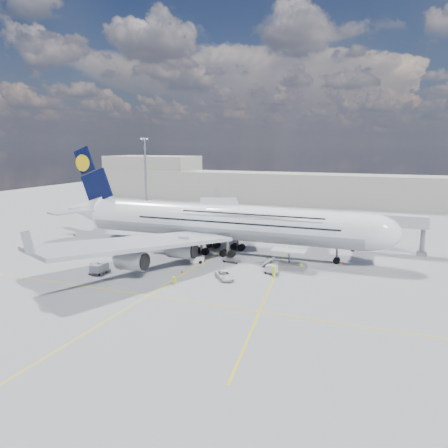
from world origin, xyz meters
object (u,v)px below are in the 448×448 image
at_px(jet_bridge, 368,222).
at_px(cone_wing_right_inner, 182,272).
at_px(dolly_nose_far, 272,269).
at_px(catering_truck_outer, 181,219).
at_px(airliner, 221,222).
at_px(dolly_back, 94,244).
at_px(light_mast, 146,176).
at_px(crew_wing, 91,266).
at_px(dolly_nose_near, 232,260).
at_px(cone_wing_left_inner, 211,241).
at_px(cone_wing_right_outer, 121,268).
at_px(service_van, 224,275).
at_px(catering_truck_inner, 221,225).
at_px(dolly_row_a, 105,253).
at_px(dolly_row_b, 96,269).
at_px(cargo_loader, 288,262).
at_px(baggage_tug, 197,259).
at_px(cone_nose, 343,264).
at_px(crew_van, 274,271).
at_px(crew_nose, 301,267).
at_px(crew_tug, 174,281).
at_px(cone_wing_left_outer, 220,233).
at_px(cone_tail, 74,235).
at_px(dolly_row_c, 103,267).
at_px(crew_loader, 270,259).

height_order(jet_bridge, cone_wing_right_inner, jet_bridge).
xyz_separation_m(dolly_nose_far, catering_truck_outer, (-38.06, 38.12, 0.84)).
distance_m(airliner, dolly_back, 31.12).
distance_m(light_mast, crew_wing, 62.57).
xyz_separation_m(dolly_nose_near, cone_wing_left_inner, (-11.05, 15.23, -0.15)).
xyz_separation_m(catering_truck_outer, cone_wing_right_outer, (10.87, -46.17, -1.42)).
relative_size(jet_bridge, service_van, 3.73).
distance_m(catering_truck_inner, crew_wing, 43.42).
relative_size(light_mast, dolly_row_a, 6.97).
height_order(dolly_row_b, dolly_nose_far, dolly_row_b).
height_order(cargo_loader, baggage_tug, cargo_loader).
bearing_deg(cone_nose, service_van, -137.33).
bearing_deg(crew_van, jet_bridge, -63.24).
distance_m(dolly_row_b, cone_wing_left_inner, 33.39).
relative_size(airliner, service_van, 15.71).
bearing_deg(crew_nose, cargo_loader, 138.10).
bearing_deg(cone_nose, crew_tug, -137.10).
height_order(dolly_back, cone_nose, cone_nose).
bearing_deg(dolly_row_a, cone_wing_right_inner, -25.83).
height_order(airliner, cone_wing_left_outer, airliner).
distance_m(airliner, jet_bridge, 31.50).
xyz_separation_m(crew_nose, cone_wing_left_outer, (-26.93, 26.54, -0.59)).
height_order(catering_truck_outer, cone_wing_left_outer, catering_truck_outer).
bearing_deg(cone_wing_left_inner, cone_wing_left_outer, 99.04).
bearing_deg(cone_wing_left_inner, cone_wing_right_inner, -78.51).
bearing_deg(jet_bridge, cone_wing_left_outer, 168.63).
height_order(baggage_tug, cone_tail, baggage_tug).
distance_m(dolly_nose_far, catering_truck_outer, 53.88).
bearing_deg(airliner, cone_tail, 177.03).
bearing_deg(dolly_nose_near, airliner, 131.85).
bearing_deg(cone_nose, airliner, 178.28).
height_order(crew_tug, cone_wing_left_outer, crew_tug).
distance_m(dolly_nose_far, crew_tug, 18.34).
bearing_deg(crew_tug, cargo_loader, 64.63).
distance_m(catering_truck_inner, cone_nose, 40.53).
relative_size(cargo_loader, dolly_row_c, 2.75).
bearing_deg(crew_wing, dolly_row_b, -118.14).
relative_size(dolly_back, cone_tail, 5.33).
xyz_separation_m(dolly_row_c, crew_loader, (27.49, 16.95, -0.12)).
relative_size(catering_truck_outer, crew_van, 3.34).
bearing_deg(jet_bridge, crew_tug, -129.12).
bearing_deg(catering_truck_inner, service_van, -53.77).
bearing_deg(crew_wing, cone_nose, -57.96).
bearing_deg(crew_loader, service_van, -51.50).
xyz_separation_m(dolly_row_c, crew_nose, (34.35, 13.44, -0.07)).
bearing_deg(dolly_back, cone_wing_right_outer, -42.71).
relative_size(cargo_loader, baggage_tug, 2.76).
bearing_deg(cone_tail, crew_nose, -9.57).
bearing_deg(dolly_row_b, catering_truck_outer, 93.12).
xyz_separation_m(dolly_back, cone_wing_left_outer, (22.42, 23.32, -0.10)).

